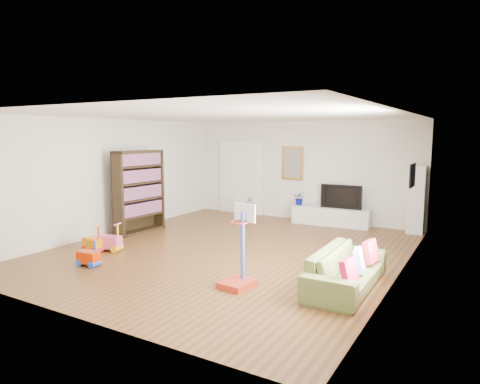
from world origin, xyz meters
The scene contains 25 objects.
floor centered at (0.00, 0.00, 0.00)m, with size 6.50×7.50×0.00m, color brown.
ceiling centered at (0.00, 0.00, 2.70)m, with size 6.50×7.50×0.00m, color white.
wall_back centered at (0.00, 3.75, 1.35)m, with size 6.50×0.00×2.70m, color silver.
wall_front centered at (0.00, -3.75, 1.35)m, with size 6.50×0.00×2.70m, color white.
wall_left centered at (-3.25, 0.00, 1.35)m, with size 0.00×7.50×2.70m, color silver.
wall_right centered at (3.25, 0.00, 1.35)m, with size 0.00×7.50×2.70m, color silver.
navy_accent centered at (3.23, 1.40, 1.85)m, with size 0.01×3.20×1.70m, color black.
olive_wainscot centered at (3.23, 1.40, 0.50)m, with size 0.01×3.20×1.00m, color brown.
doorway centered at (-1.90, 3.71, 1.05)m, with size 1.45×0.06×2.10m, color white.
painting_back centered at (-0.25, 3.71, 1.55)m, with size 0.62×0.06×0.92m, color gold.
artwork_right centered at (3.17, 1.60, 1.55)m, with size 0.04×0.56×0.46m, color #7F3F8C.
media_console centered at (0.98, 3.41, 0.23)m, with size 1.99×0.50×0.47m, color silver.
tall_cabinet centered at (3.01, 3.51, 0.81)m, with size 0.38×0.38×1.61m, color white.
bookshelf centered at (-2.73, 0.29, 0.98)m, with size 0.35×1.34×1.96m, color black.
sofa centered at (2.66, -0.92, 0.30)m, with size 2.03×0.79×0.59m, color #5F6F38.
basketball_hoop centered at (1.20, -1.73, 0.64)m, with size 0.44×0.54×1.28m, color #B02B19.
ride_on_yellow centered at (-2.33, -1.47, 0.27)m, with size 0.40×0.25×0.54m, color orange.
ride_on_orange centered at (-1.64, -2.17, 0.25)m, with size 0.38×0.23×0.50m, color red.
ride_on_pink centered at (-2.07, -1.26, 0.29)m, with size 0.43×0.27×0.57m, color #E05380.
child centered at (-0.93, 2.49, 0.38)m, with size 0.27×0.18×0.75m, color slate.
tv centered at (1.24, 3.47, 0.77)m, with size 1.06×0.14×0.61m, color black.
vase_plant centered at (0.12, 3.37, 0.65)m, with size 0.33×0.29×0.37m, color #060E7C.
pillow_left centered at (2.87, -1.54, 0.47)m, with size 0.09×0.36×0.36m, color #D21243.
pillow_center centered at (2.85, -0.94, 0.47)m, with size 0.09×0.35×0.35m, color silver.
pillow_right centered at (2.89, -0.35, 0.47)m, with size 0.10×0.36×0.36m, color red.
Camera 1 is at (4.44, -7.20, 2.34)m, focal length 32.00 mm.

